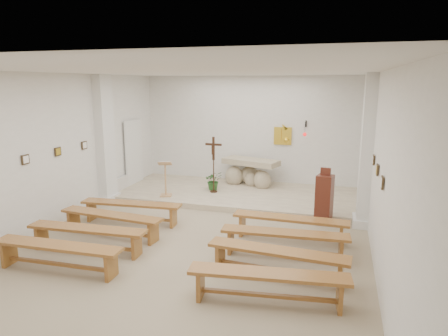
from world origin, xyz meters
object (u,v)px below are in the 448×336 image
(bench_left_second, at_px, (111,219))
(bench_right_third, at_px, (277,257))
(bench_right_front, at_px, (290,223))
(bench_left_front, at_px, (131,208))
(bench_left_fourth, at_px, (58,251))
(bench_left_third, at_px, (87,233))
(altar, at_px, (250,174))
(lectern, at_px, (165,178))
(crucifix_stand, at_px, (214,161))
(donation_pedestal, at_px, (324,199))
(bench_right_second, at_px, (284,238))
(bench_right_fourth, at_px, (268,280))

(bench_left_second, distance_m, bench_right_third, 3.85)
(bench_left_second, bearing_deg, bench_right_front, 18.17)
(bench_left_front, height_order, bench_left_fourth, same)
(bench_left_front, bearing_deg, bench_left_third, -94.41)
(altar, xyz_separation_m, lectern, (-2.00, -1.91, 0.16))
(crucifix_stand, bearing_deg, bench_right_front, -42.81)
(bench_left_third, bearing_deg, bench_right_third, -3.30)
(altar, distance_m, bench_left_fourth, 6.70)
(bench_right_front, bearing_deg, donation_pedestal, 65.02)
(bench_right_second, distance_m, bench_left_fourth, 4.13)
(altar, height_order, bench_right_second, altar)
(crucifix_stand, distance_m, bench_left_third, 4.60)
(lectern, height_order, bench_right_front, lectern)
(bench_right_front, relative_size, bench_right_fourth, 0.99)
(bench_right_front, bearing_deg, lectern, 154.29)
(bench_left_front, distance_m, bench_left_third, 1.73)
(bench_right_front, bearing_deg, crucifix_stand, 134.98)
(donation_pedestal, relative_size, bench_right_third, 0.55)
(bench_right_third, bearing_deg, altar, 111.69)
(bench_left_fourth, bearing_deg, bench_left_third, 88.21)
(lectern, relative_size, bench_left_front, 0.42)
(bench_right_front, height_order, bench_left_third, same)
(bench_right_front, distance_m, bench_right_fourth, 2.59)
(altar, bearing_deg, bench_right_front, -48.93)
(bench_right_second, height_order, bench_right_fourth, same)
(bench_left_front, relative_size, bench_left_third, 1.00)
(crucifix_stand, xyz_separation_m, bench_left_fourth, (-1.19, -5.25, -0.70))
(bench_right_second, relative_size, bench_right_third, 1.00)
(donation_pedestal, relative_size, bench_right_second, 0.55)
(bench_right_front, distance_m, bench_right_second, 0.86)
(bench_left_third, bearing_deg, donation_pedestal, 31.23)
(lectern, bearing_deg, crucifix_stand, 14.94)
(donation_pedestal, height_order, bench_right_third, donation_pedestal)
(bench_left_front, bearing_deg, bench_left_fourth, -94.41)
(bench_left_second, relative_size, bench_right_second, 1.00)
(lectern, relative_size, bench_right_fourth, 0.42)
(altar, xyz_separation_m, bench_left_second, (-2.02, -4.66, -0.11))
(bench_left_fourth, bearing_deg, bench_left_front, 88.21)
(altar, xyz_separation_m, bench_left_fourth, (-2.02, -6.38, -0.11))
(bench_left_front, xyz_separation_m, bench_left_second, (0.00, -0.86, 0.00))
(lectern, height_order, donation_pedestal, donation_pedestal)
(donation_pedestal, relative_size, bench_right_fourth, 0.55)
(altar, relative_size, bench_left_front, 0.76)
(bench_left_second, height_order, bench_right_second, same)
(lectern, distance_m, bench_left_second, 2.76)
(bench_left_third, distance_m, bench_right_fourth, 3.85)
(bench_right_fourth, bearing_deg, bench_right_front, 83.13)
(bench_right_third, bearing_deg, crucifix_stand, 124.54)
(bench_left_third, bearing_deg, bench_left_second, 86.70)
(bench_right_second, bearing_deg, bench_right_third, -94.02)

